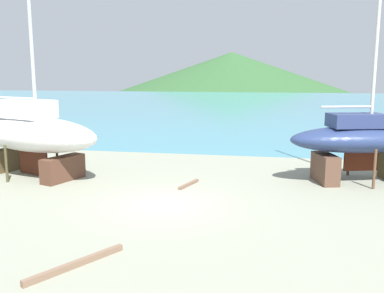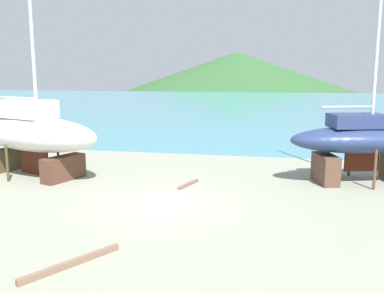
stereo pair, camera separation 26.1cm
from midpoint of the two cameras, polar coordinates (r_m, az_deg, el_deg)
The scene contains 7 objects.
ground_plane at distance 13.97m, azimuth -5.69°, elevation -10.44°, with size 48.15×48.15×0.00m, color gray.
sea_water at distance 66.60m, azimuth 8.02°, elevation 5.65°, with size 155.17×83.53×0.01m, color teal.
headland_hill at distance 155.99m, azimuth 6.10°, elevation 8.09°, with size 144.12×144.12×24.53m, color #315C30.
sailboat_large_starboard at distance 20.15m, azimuth 22.42°, elevation 0.66°, with size 6.92×3.86×10.88m.
sailboat_mid_port at distance 21.35m, azimuth -20.50°, elevation 1.77°, with size 8.33×5.13×14.48m.
timber_plank_far at distance 18.43m, azimuth -0.11°, elevation -5.13°, with size 1.61×0.14×0.12m, color #7D5D4B.
timber_short_cross at distance 11.48m, azimuth -15.32°, elevation -14.99°, with size 2.86×0.14×0.16m, color #7F614C.
Camera 2 is at (4.03, -14.63, 4.85)m, focal length 39.42 mm.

